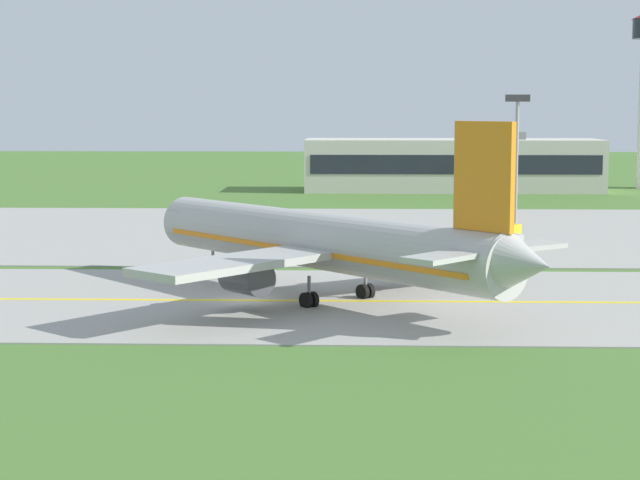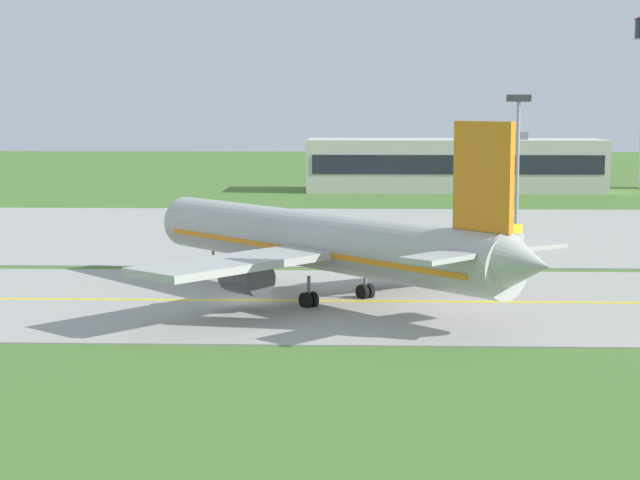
{
  "view_description": "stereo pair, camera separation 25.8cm",
  "coord_description": "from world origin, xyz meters",
  "px_view_note": "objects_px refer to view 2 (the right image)",
  "views": [
    {
      "loc": [
        7.54,
        -74.35,
        13.6
      ],
      "look_at": [
        5.05,
        3.0,
        4.0
      ],
      "focal_mm": 60.88,
      "sensor_mm": 36.0,
      "label": 1
    },
    {
      "loc": [
        7.8,
        -74.34,
        13.6
      ],
      "look_at": [
        5.05,
        3.0,
        4.0
      ],
      "focal_mm": 60.88,
      "sensor_mm": 36.0,
      "label": 2
    }
  ],
  "objects_px": {
    "airplane_lead": "(324,242)",
    "service_truck_baggage": "(497,235)",
    "apron_light_mast": "(518,149)",
    "service_truck_fuel": "(500,211)"
  },
  "relations": [
    {
      "from": "airplane_lead",
      "to": "service_truck_baggage",
      "type": "distance_m",
      "value": 30.65
    },
    {
      "from": "service_truck_baggage",
      "to": "apron_light_mast",
      "type": "bearing_deg",
      "value": 68.68
    },
    {
      "from": "service_truck_baggage",
      "to": "apron_light_mast",
      "type": "xyz_separation_m",
      "value": [
        2.82,
        7.24,
        7.79
      ]
    },
    {
      "from": "airplane_lead",
      "to": "service_truck_baggage",
      "type": "xyz_separation_m",
      "value": [
        15.42,
        26.36,
        -2.6
      ]
    },
    {
      "from": "service_truck_baggage",
      "to": "airplane_lead",
      "type": "bearing_deg",
      "value": -120.32
    },
    {
      "from": "service_truck_baggage",
      "to": "service_truck_fuel",
      "type": "distance_m",
      "value": 27.54
    },
    {
      "from": "service_truck_baggage",
      "to": "apron_light_mast",
      "type": "relative_size",
      "value": 0.41
    },
    {
      "from": "airplane_lead",
      "to": "service_truck_fuel",
      "type": "relative_size",
      "value": 4.98
    },
    {
      "from": "airplane_lead",
      "to": "service_truck_baggage",
      "type": "bearing_deg",
      "value": 59.68
    },
    {
      "from": "apron_light_mast",
      "to": "service_truck_baggage",
      "type": "bearing_deg",
      "value": -111.32
    }
  ]
}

